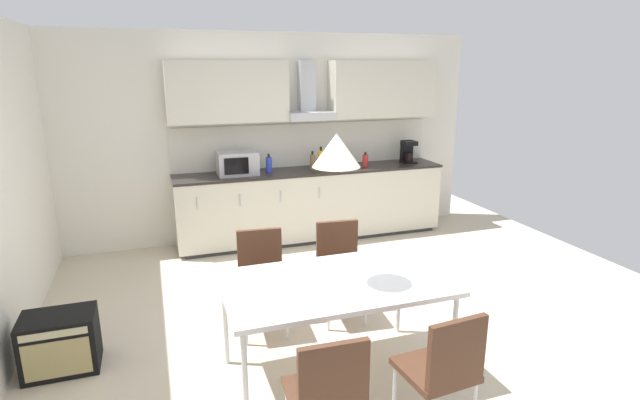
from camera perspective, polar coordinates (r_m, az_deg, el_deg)
ground_plane at (r=4.47m, az=0.88°, el=-14.68°), size 7.29×7.81×0.02m
wall_back at (r=6.50m, az=-7.06°, el=7.05°), size 5.83×0.10×2.62m
kitchen_counter at (r=6.51m, az=-0.89°, el=-0.42°), size 3.48×0.61×0.92m
backsplash_tile at (r=6.61m, az=-1.67°, el=6.35°), size 3.46×0.02×0.56m
upper_wall_cabinets at (r=6.39m, az=-1.30°, el=12.35°), size 3.46×0.40×0.72m
microwave at (r=6.15m, az=-9.43°, el=4.17°), size 0.48×0.35×0.28m
coffee_maker at (r=6.94m, az=10.00°, el=5.47°), size 0.18×0.19×0.30m
bottle_blue at (r=6.26m, az=-5.87°, el=4.09°), size 0.07×0.07×0.23m
bottle_brown at (r=6.40m, az=-0.86°, el=4.43°), size 0.06×0.06×0.23m
bottle_red at (r=6.61m, az=5.19°, el=4.55°), size 0.07×0.07×0.19m
bottle_yellow at (r=6.43m, az=0.10°, el=4.69°), size 0.08×0.08×0.29m
dining_table at (r=3.56m, az=1.75°, el=-9.83°), size 1.58×0.93×0.75m
chair_near_left at (r=2.86m, az=0.90°, el=-20.91°), size 0.42×0.42×0.87m
chair_near_right at (r=3.14m, az=14.01°, el=-17.82°), size 0.43×0.43×0.87m
chair_far_left at (r=4.29m, az=-6.69°, el=-8.05°), size 0.43×0.43×0.87m
chair_far_right at (r=4.48m, az=2.28°, el=-6.93°), size 0.43×0.43×0.87m
guitar_amp at (r=4.32m, az=-27.54°, el=-14.24°), size 0.52×0.37×0.44m
pendant_lamp at (r=3.27m, az=1.89°, el=5.71°), size 0.32×0.32×0.22m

